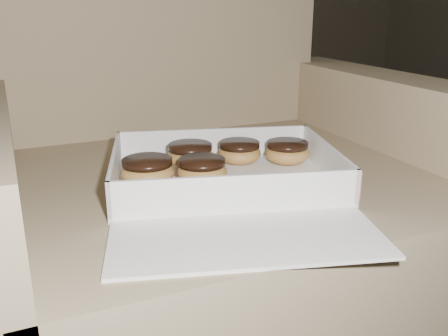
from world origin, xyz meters
TOP-DOWN VIEW (x-y plane):
  - floor at (0.00, 0.00)m, footprint 4.50×4.50m
  - armchair at (-0.46, -0.09)m, footprint 0.91×0.77m
  - bakery_box at (-0.49, -0.27)m, footprint 0.45×0.50m
  - donut_a at (-0.43, -0.16)m, footprint 0.08×0.08m
  - donut_b at (-0.53, -0.23)m, footprint 0.08×0.08m
  - donut_c at (-0.35, -0.20)m, footprint 0.08×0.08m
  - donut_d at (-0.51, -0.15)m, footprint 0.08×0.08m
  - donut_e at (-0.61, -0.20)m, footprint 0.09×0.09m
  - crumb_a at (-0.50, -0.24)m, footprint 0.01×0.01m
  - crumb_b at (-0.57, -0.31)m, footprint 0.01×0.01m
  - crumb_c at (-0.51, -0.30)m, footprint 0.01×0.01m

SIDE VIEW (x-z plane):
  - floor at x=0.00m, z-range 0.00..0.00m
  - armchair at x=-0.46m, z-range -0.18..0.78m
  - crumb_a at x=-0.50m, z-range 0.44..0.44m
  - crumb_b at x=-0.57m, z-range 0.44..0.44m
  - crumb_c at x=-0.51m, z-range 0.44..0.44m
  - bakery_box at x=-0.49m, z-range 0.41..0.47m
  - donut_a at x=-0.43m, z-range 0.44..0.48m
  - donut_c at x=-0.35m, z-range 0.44..0.48m
  - donut_b at x=-0.53m, z-range 0.44..0.48m
  - donut_d at x=-0.51m, z-range 0.44..0.48m
  - donut_e at x=-0.61m, z-range 0.44..0.48m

